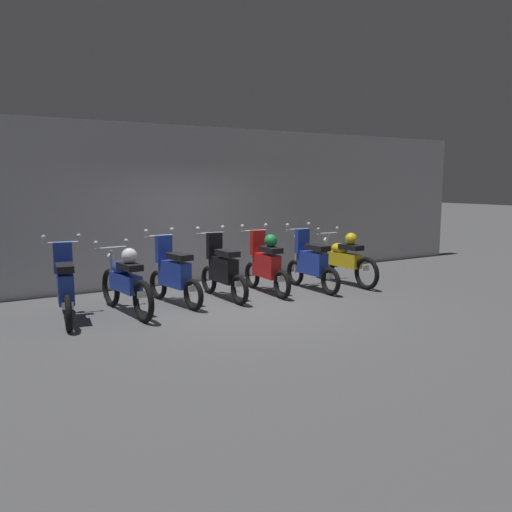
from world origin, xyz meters
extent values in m
plane|color=#4C4C4F|center=(0.00, 0.00, 0.00)|extent=(80.00, 80.00, 0.00)
cube|color=#ADADB2|center=(0.00, 2.64, 1.62)|extent=(16.00, 0.30, 3.24)
torus|color=black|center=(-2.68, 1.08, 0.27)|extent=(0.17, 0.54, 0.53)
torus|color=black|center=(-2.86, -0.05, 0.27)|extent=(0.17, 0.54, 0.53)
cube|color=#1E389E|center=(-2.77, 0.51, 0.54)|extent=(0.33, 0.76, 0.44)
cube|color=#1E389E|center=(-2.72, 0.85, 0.94)|extent=(0.30, 0.16, 0.48)
cube|color=black|center=(-2.80, 0.35, 0.85)|extent=(0.32, 0.55, 0.10)
cylinder|color=#B7BABF|center=(-2.69, 0.99, 1.16)|extent=(0.56, 0.12, 0.04)
sphere|color=#B7BABF|center=(-2.95, 1.03, 1.26)|extent=(0.07, 0.07, 0.07)
sphere|color=#B7BABF|center=(-2.44, 0.95, 1.26)|extent=(0.07, 0.07, 0.07)
cylinder|color=#B7BABF|center=(-2.69, 1.04, 0.69)|extent=(0.08, 0.15, 0.85)
sphere|color=silver|center=(-2.69, 1.04, 1.01)|extent=(0.12, 0.12, 0.12)
cube|color=white|center=(-2.86, -0.03, 0.36)|extent=(0.16, 0.04, 0.10)
torus|color=black|center=(-1.90, 1.16, 0.33)|extent=(0.15, 0.66, 0.65)
torus|color=black|center=(-1.79, -0.14, 0.33)|extent=(0.15, 0.66, 0.65)
cube|color=#1E389E|center=(-1.85, 0.51, 0.52)|extent=(0.29, 0.85, 0.28)
ellipsoid|color=#1E389E|center=(-1.86, 0.66, 0.73)|extent=(0.30, 0.46, 0.22)
cube|color=black|center=(-1.83, 0.33, 0.80)|extent=(0.28, 0.54, 0.10)
cylinder|color=#B7BABF|center=(-1.89, 1.05, 1.02)|extent=(0.56, 0.08, 0.04)
sphere|color=#B7BABF|center=(-2.15, 1.03, 1.12)|extent=(0.07, 0.07, 0.07)
sphere|color=#B7BABF|center=(-1.64, 1.07, 1.12)|extent=(0.07, 0.07, 0.07)
cylinder|color=#B7BABF|center=(-1.90, 1.10, 0.65)|extent=(0.07, 0.16, 0.65)
sphere|color=silver|center=(-1.90, 1.10, 0.87)|extent=(0.12, 0.12, 0.12)
cube|color=white|center=(-1.79, -0.11, 0.43)|extent=(0.16, 0.03, 0.10)
sphere|color=silver|center=(-1.83, 0.33, 0.97)|extent=(0.24, 0.24, 0.24)
torus|color=black|center=(-1.01, 1.28, 0.27)|extent=(0.17, 0.54, 0.53)
torus|color=black|center=(-0.84, 0.15, 0.27)|extent=(0.17, 0.54, 0.53)
cube|color=#1E389E|center=(-0.92, 0.71, 0.54)|extent=(0.33, 0.76, 0.44)
cube|color=#1E389E|center=(-0.98, 1.06, 0.94)|extent=(0.29, 0.16, 0.48)
cube|color=black|center=(-0.90, 0.55, 0.85)|extent=(0.32, 0.55, 0.10)
cylinder|color=#B7BABF|center=(-1.00, 1.19, 1.16)|extent=(0.56, 0.12, 0.04)
sphere|color=#B7BABF|center=(-1.25, 1.15, 1.26)|extent=(0.07, 0.07, 0.07)
sphere|color=#B7BABF|center=(-0.74, 1.23, 1.26)|extent=(0.07, 0.07, 0.07)
cylinder|color=#B7BABF|center=(-1.00, 1.24, 0.69)|extent=(0.08, 0.15, 0.85)
sphere|color=silver|center=(-1.00, 1.24, 1.01)|extent=(0.12, 0.12, 0.12)
cube|color=white|center=(-0.84, 0.17, 0.36)|extent=(0.16, 0.04, 0.10)
torus|color=black|center=(-0.01, 1.25, 0.27)|extent=(0.10, 0.53, 0.53)
torus|color=black|center=(0.01, 0.10, 0.27)|extent=(0.10, 0.53, 0.53)
cube|color=black|center=(0.00, 0.67, 0.54)|extent=(0.23, 0.74, 0.44)
cube|color=black|center=(0.00, 1.02, 0.94)|extent=(0.28, 0.12, 0.48)
cube|color=black|center=(0.00, 0.51, 0.85)|extent=(0.25, 0.52, 0.10)
cylinder|color=#B7BABF|center=(-0.01, 1.16, 1.16)|extent=(0.56, 0.04, 0.04)
sphere|color=#B7BABF|center=(-0.27, 1.15, 1.26)|extent=(0.07, 0.07, 0.07)
sphere|color=#B7BABF|center=(0.25, 1.16, 1.26)|extent=(0.07, 0.07, 0.07)
cylinder|color=#B7BABF|center=(-0.01, 1.20, 0.69)|extent=(0.06, 0.15, 0.85)
sphere|color=silver|center=(-0.01, 1.20, 1.01)|extent=(0.12, 0.12, 0.12)
cube|color=white|center=(0.01, 0.12, 0.36)|extent=(0.16, 0.01, 0.10)
torus|color=black|center=(0.95, 1.25, 0.27)|extent=(0.12, 0.53, 0.53)
torus|color=black|center=(0.89, 0.10, 0.27)|extent=(0.12, 0.53, 0.53)
cube|color=red|center=(0.92, 0.68, 0.54)|extent=(0.26, 0.75, 0.44)
cube|color=red|center=(0.94, 1.02, 0.94)|extent=(0.29, 0.13, 0.48)
cube|color=black|center=(0.92, 0.52, 0.85)|extent=(0.27, 0.53, 0.10)
cylinder|color=#B7BABF|center=(0.95, 1.16, 1.16)|extent=(0.56, 0.06, 0.04)
sphere|color=#B7BABF|center=(0.69, 1.17, 1.26)|extent=(0.07, 0.07, 0.07)
sphere|color=#B7BABF|center=(1.21, 1.15, 1.26)|extent=(0.07, 0.07, 0.07)
cylinder|color=#B7BABF|center=(0.95, 1.21, 0.69)|extent=(0.06, 0.15, 0.85)
sphere|color=silver|center=(0.95, 1.21, 1.01)|extent=(0.12, 0.12, 0.12)
cube|color=white|center=(0.90, 0.13, 0.36)|extent=(0.16, 0.02, 0.10)
sphere|color=#197238|center=(0.92, 0.52, 1.02)|extent=(0.24, 0.24, 0.24)
torus|color=black|center=(1.85, 1.04, 0.27)|extent=(0.10, 0.53, 0.53)
torus|color=black|center=(1.84, -0.11, 0.27)|extent=(0.10, 0.53, 0.53)
cube|color=#1E389E|center=(1.85, 0.47, 0.54)|extent=(0.23, 0.74, 0.44)
cube|color=#1E389E|center=(1.85, 0.81, 0.94)|extent=(0.28, 0.12, 0.48)
cube|color=black|center=(1.85, 0.31, 0.85)|extent=(0.25, 0.52, 0.10)
cylinder|color=#B7BABF|center=(1.85, 0.95, 1.16)|extent=(0.56, 0.04, 0.04)
sphere|color=#B7BABF|center=(1.59, 0.95, 1.26)|extent=(0.07, 0.07, 0.07)
sphere|color=#B7BABF|center=(2.11, 0.95, 1.26)|extent=(0.07, 0.07, 0.07)
cylinder|color=#B7BABF|center=(1.85, 1.00, 0.69)|extent=(0.06, 0.15, 0.85)
sphere|color=silver|center=(1.85, 1.00, 1.01)|extent=(0.12, 0.12, 0.12)
cube|color=white|center=(1.84, -0.08, 0.36)|extent=(0.16, 0.01, 0.10)
torus|color=black|center=(2.76, 1.24, 0.33)|extent=(0.10, 0.65, 0.65)
torus|color=black|center=(2.78, -0.06, 0.33)|extent=(0.10, 0.65, 0.65)
cube|color=gold|center=(2.77, 0.59, 0.52)|extent=(0.23, 0.84, 0.28)
ellipsoid|color=gold|center=(2.77, 0.74, 0.73)|extent=(0.27, 0.44, 0.22)
cube|color=black|center=(2.77, 0.41, 0.80)|extent=(0.25, 0.52, 0.10)
cylinder|color=#B7BABF|center=(2.76, 1.13, 1.02)|extent=(0.56, 0.05, 0.04)
sphere|color=#B7BABF|center=(2.50, 1.13, 1.12)|extent=(0.07, 0.07, 0.07)
sphere|color=#B7BABF|center=(3.02, 1.14, 1.12)|extent=(0.07, 0.07, 0.07)
cylinder|color=#B7BABF|center=(2.76, 1.19, 0.65)|extent=(0.06, 0.16, 0.65)
sphere|color=silver|center=(2.76, 1.19, 0.87)|extent=(0.12, 0.12, 0.12)
cube|color=white|center=(2.78, -0.04, 0.43)|extent=(0.16, 0.01, 0.10)
sphere|color=gold|center=(2.77, 0.41, 0.97)|extent=(0.24, 0.24, 0.24)
camera|label=1|loc=(-4.39, -7.64, 2.10)|focal=37.14mm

